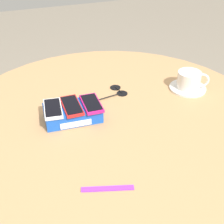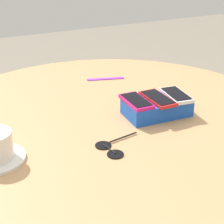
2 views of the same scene
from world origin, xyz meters
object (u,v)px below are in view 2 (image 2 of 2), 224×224
(round_table, at_px, (112,145))
(phone_box, at_px, (157,107))
(sunglasses, at_px, (111,148))
(lanyard_strap, at_px, (106,79))
(phone_red, at_px, (158,98))
(phone_magenta, at_px, (136,101))
(phone_white, at_px, (176,95))

(round_table, xyz_separation_m, phone_box, (-0.13, 0.04, 0.11))
(sunglasses, bearing_deg, phone_box, -150.58)
(round_table, xyz_separation_m, lanyard_strap, (-0.12, -0.30, 0.09))
(phone_box, relative_size, phone_red, 1.52)
(phone_red, relative_size, phone_magenta, 1.06)
(phone_white, bearing_deg, phone_box, -3.81)
(round_table, bearing_deg, phone_white, 168.11)
(phone_red, xyz_separation_m, sunglasses, (0.21, 0.12, -0.05))
(round_table, height_order, phone_magenta, phone_magenta)
(round_table, relative_size, lanyard_strap, 8.34)
(phone_magenta, xyz_separation_m, lanyard_strap, (-0.06, -0.33, -0.05))
(round_table, relative_size, phone_magenta, 9.57)
(phone_white, xyz_separation_m, lanyard_strap, (0.07, -0.34, -0.05))
(phone_box, height_order, lanyard_strap, phone_box)
(round_table, xyz_separation_m, phone_red, (-0.13, 0.04, 0.14))
(phone_magenta, bearing_deg, phone_white, 174.01)
(lanyard_strap, bearing_deg, sunglasses, 66.15)
(phone_magenta, bearing_deg, round_table, -22.90)
(phone_red, distance_m, sunglasses, 0.24)
(phone_white, relative_size, lanyard_strap, 0.90)
(round_table, distance_m, phone_magenta, 0.16)
(phone_white, height_order, sunglasses, phone_white)
(round_table, relative_size, phone_red, 9.01)
(phone_magenta, bearing_deg, sunglasses, 41.52)
(phone_magenta, relative_size, lanyard_strap, 0.87)
(phone_box, relative_size, lanyard_strap, 1.41)
(round_table, height_order, phone_red, phone_red)
(phone_white, height_order, lanyard_strap, phone_white)
(round_table, bearing_deg, sunglasses, 62.80)
(phone_box, height_order, phone_white, phone_white)
(phone_box, relative_size, phone_magenta, 1.62)
(phone_magenta, bearing_deg, lanyard_strap, -100.08)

